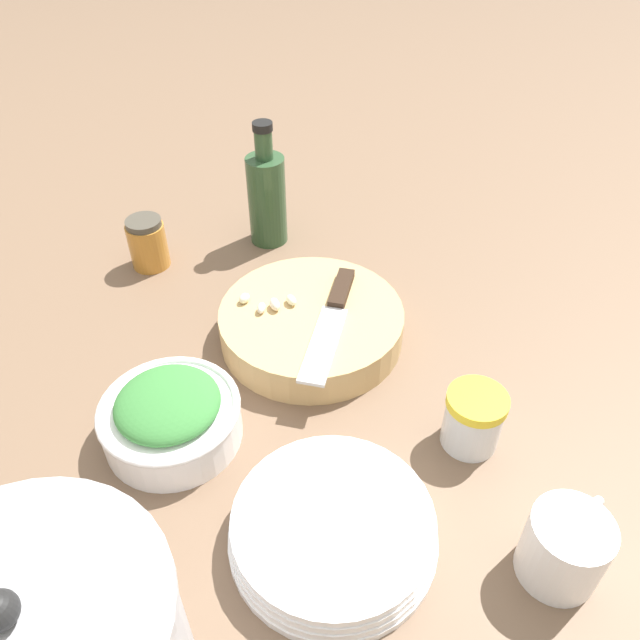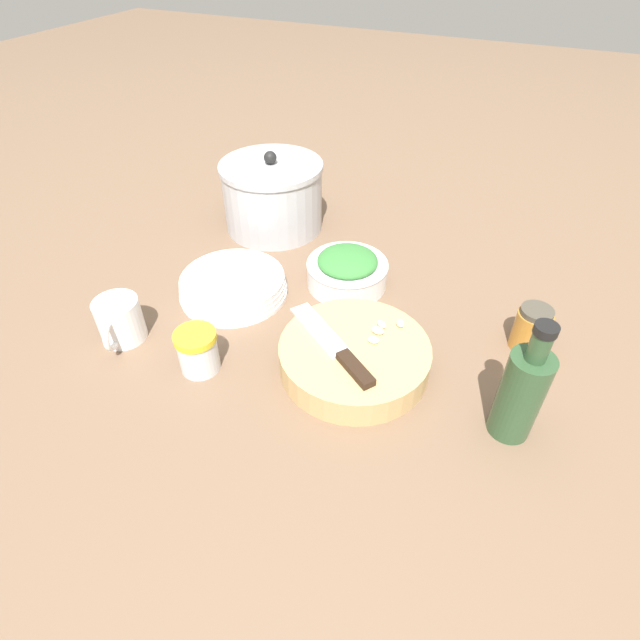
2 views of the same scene
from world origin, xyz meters
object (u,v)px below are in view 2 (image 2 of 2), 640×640
spice_jar (198,351)px  plate_stack (233,286)px  chef_knife (336,348)px  oil_bottle (521,392)px  cutting_board (354,357)px  garlic_cloves (383,330)px  herb_bowl (347,270)px  stock_pot (273,196)px  coffee_mug (120,321)px  honey_jar (531,328)px

spice_jar → plate_stack: size_ratio=0.35×
chef_knife → oil_bottle: (0.28, -0.00, 0.03)m
cutting_board → garlic_cloves: bearing=58.1°
garlic_cloves → oil_bottle: bearing=-17.8°
herb_bowl → oil_bottle: oil_bottle is taller
chef_knife → stock_pot: stock_pot is taller
oil_bottle → spice_jar: bearing=-170.4°
plate_stack → oil_bottle: oil_bottle is taller
cutting_board → stock_pot: size_ratio=1.08×
herb_bowl → stock_pot: size_ratio=0.71×
stock_pot → plate_stack: bearing=-79.0°
cutting_board → herb_bowl: size_ratio=1.53×
garlic_cloves → coffee_mug: (-0.43, -0.15, -0.02)m
plate_stack → oil_bottle: bearing=-11.8°
honey_jar → garlic_cloves: bearing=-151.1°
spice_jar → oil_bottle: 0.50m
plate_stack → oil_bottle: size_ratio=1.04×
herb_bowl → honey_jar: 0.36m
cutting_board → herb_bowl: 0.23m
spice_jar → stock_pot: stock_pot is taller
plate_stack → stock_pot: bearing=101.0°
spice_jar → plate_stack: bearing=106.1°
cutting_board → chef_knife: size_ratio=1.27×
herb_bowl → stock_pot: bearing=149.4°
herb_bowl → coffee_mug: 0.43m
cutting_board → spice_jar: spice_jar is taller
coffee_mug → honey_jar: honey_jar is taller
herb_bowl → oil_bottle: (0.35, -0.23, 0.05)m
spice_jar → cutting_board: bearing=24.4°
garlic_cloves → coffee_mug: bearing=-160.8°
garlic_cloves → herb_bowl: size_ratio=0.46×
cutting_board → garlic_cloves: garlic_cloves is taller
garlic_cloves → spice_jar: 0.31m
cutting_board → chef_knife: 0.04m
garlic_cloves → herb_bowl: herb_bowl is taller
chef_knife → coffee_mug: 0.38m
stock_pot → coffee_mug: bearing=-97.2°
chef_knife → garlic_cloves: size_ratio=2.59×
chef_knife → stock_pot: size_ratio=0.85×
chef_knife → herb_bowl: 0.24m
herb_bowl → honey_jar: bearing=-6.1°
herb_bowl → spice_jar: same height
cutting_board → plate_stack: cutting_board is taller
spice_jar → oil_bottle: size_ratio=0.37×
stock_pot → garlic_cloves: bearing=-39.5°
oil_bottle → honey_jar: bearing=89.6°
garlic_cloves → honey_jar: honey_jar is taller
cutting_board → coffee_mug: size_ratio=2.38×
coffee_mug → plate_stack: coffee_mug is taller
cutting_board → garlic_cloves: (0.03, 0.05, 0.03)m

